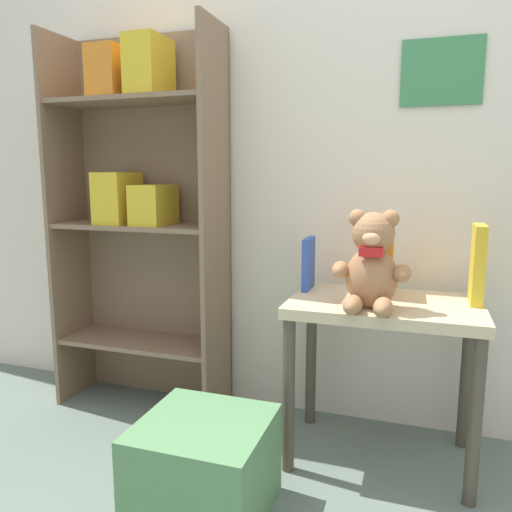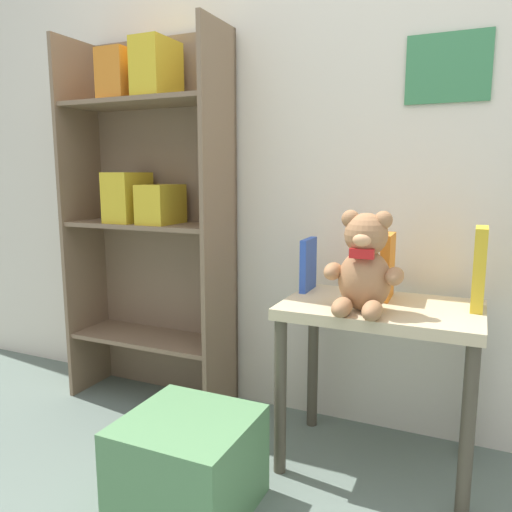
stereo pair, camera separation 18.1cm
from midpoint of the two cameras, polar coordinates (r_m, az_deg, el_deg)
wall_back at (r=1.95m, az=15.38°, el=17.28°), size 4.80×0.07×2.50m
bookshelf_side at (r=2.12m, az=-9.51°, el=6.57°), size 0.70×0.27×1.52m
display_table at (r=1.70m, az=17.03°, el=-8.40°), size 0.62×0.40×0.56m
teddy_bear at (r=1.55m, az=15.58°, el=-1.17°), size 0.23×0.21×0.31m
book_standing_blue at (r=1.80m, az=8.87°, el=-1.00°), size 0.03×0.13×0.19m
book_standing_orange at (r=1.74m, az=17.72°, el=-1.17°), size 0.04×0.14×0.22m
book_standing_yellow at (r=1.70m, az=26.99°, el=-1.32°), size 0.04×0.13×0.25m
storage_bin at (r=1.57m, az=-4.20°, el=-22.70°), size 0.36×0.36×0.28m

